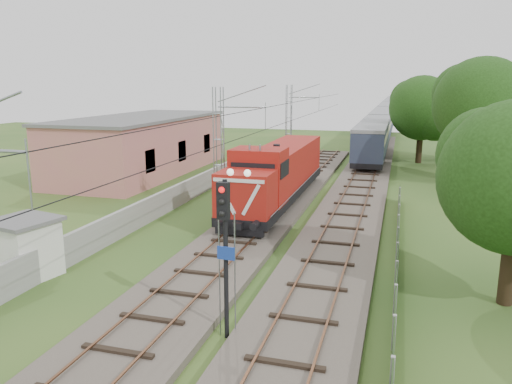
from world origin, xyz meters
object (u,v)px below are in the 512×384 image
(coach_rake, at_px, (387,112))
(signal_post, at_px, (225,232))
(locomotive, at_px, (278,173))
(relay_hut, at_px, (25,248))

(coach_rake, distance_m, signal_post, 86.99)
(locomotive, xyz_separation_m, signal_post, (2.69, -18.15, 1.40))
(locomotive, distance_m, relay_hut, 17.19)
(signal_post, xyz_separation_m, relay_hut, (-10.09, 2.67, -2.36))
(locomotive, height_order, relay_hut, locomotive)
(locomotive, xyz_separation_m, relay_hut, (-7.40, -15.48, -0.96))
(coach_rake, bearing_deg, locomotive, -94.16)
(locomotive, relative_size, relay_hut, 5.80)
(locomotive, height_order, coach_rake, locomotive)
(locomotive, xyz_separation_m, coach_rake, (5.00, 68.80, 0.22))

